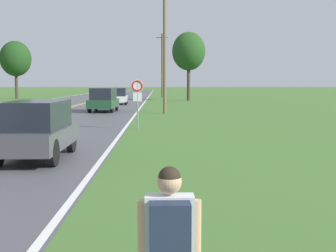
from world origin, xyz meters
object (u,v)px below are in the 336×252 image
tree_mid_treeline (189,52)px  car_white_van_mid_far (119,96)px  car_dark_green_suv_mid_near (103,99)px  traffic_sign (137,92)px  tree_behind_sign (16,59)px  hitchhiker_person (170,240)px  car_dark_grey_suv_approaching (37,128)px

tree_mid_treeline → car_white_van_mid_far: tree_mid_treeline is taller
car_dark_green_suv_mid_near → traffic_sign: bearing=17.3°
tree_behind_sign → tree_mid_treeline: 24.66m
hitchhiker_person → traffic_sign: bearing=3.4°
hitchhiker_person → car_dark_grey_suv_approaching: (-3.85, 9.38, -0.05)m
car_white_van_mid_far → tree_mid_treeline: bearing=137.1°
tree_behind_sign → traffic_sign: bearing=-63.9°
hitchhiker_person → car_dark_green_suv_mid_near: (-4.57, 30.20, -0.01)m
traffic_sign → car_white_van_mid_far: 23.91m
hitchhiker_person → car_dark_grey_suv_approaching: car_dark_grey_suv_approaching is taller
tree_mid_treeline → car_dark_grey_suv_approaching: tree_mid_treeline is taller
car_dark_grey_suv_approaching → hitchhiker_person: bearing=22.3°
car_white_van_mid_far → tree_behind_sign: bearing=-136.4°
traffic_sign → car_dark_green_suv_mid_near: size_ratio=0.58×
car_white_van_mid_far → hitchhiker_person: bearing=3.9°
traffic_sign → tree_mid_treeline: 33.69m
traffic_sign → tree_mid_treeline: tree_mid_treeline is taller
car_dark_green_suv_mid_near → tree_behind_sign: bearing=-146.7°
hitchhiker_person → car_white_van_mid_far: 41.35m
tree_behind_sign → car_white_van_mid_far: bearing=-44.1°
tree_mid_treeline → tree_behind_sign: bearing=165.9°
hitchhiker_person → car_white_van_mid_far: car_white_van_mid_far is taller
traffic_sign → tree_mid_treeline: bearing=81.7°
hitchhiker_person → tree_behind_sign: 60.21m
car_dark_grey_suv_approaching → car_white_van_mid_far: size_ratio=0.96×
car_dark_green_suv_mid_near → hitchhiker_person: bearing=11.0°
traffic_sign → car_dark_grey_suv_approaching: (-2.67, -8.06, -0.91)m
traffic_sign → car_dark_grey_suv_approaching: 8.54m
traffic_sign → car_dark_grey_suv_approaching: traffic_sign is taller
car_dark_grey_suv_approaching → tree_behind_sign: bearing=-160.8°
hitchhiker_person → car_dark_grey_suv_approaching: 10.14m
tree_behind_sign → hitchhiker_person: bearing=-70.2°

